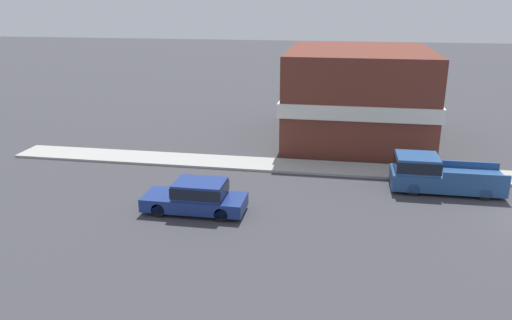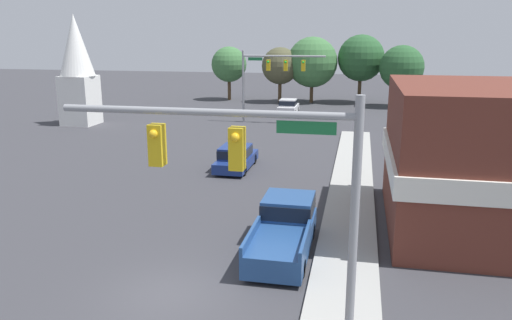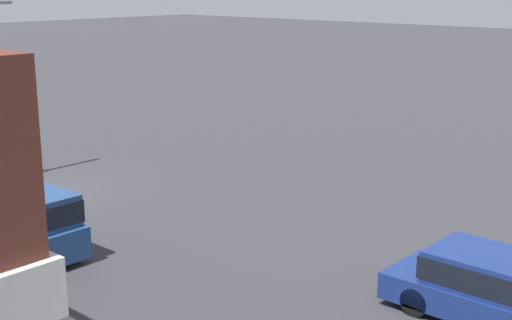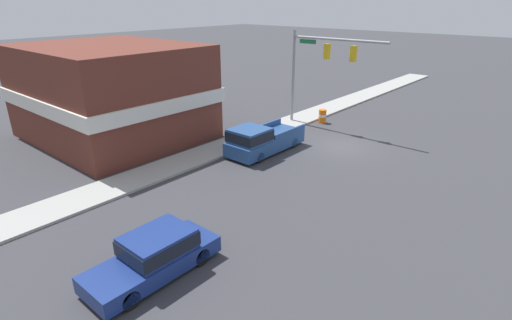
% 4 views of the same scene
% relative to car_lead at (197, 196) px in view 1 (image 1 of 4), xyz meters
% --- Properties ---
extents(sidewalk_curb, '(2.40, 60.00, 0.14)m').
position_rel_car_lead_xyz_m(sidewalk_curb, '(7.37, -16.06, -0.73)').
color(sidewalk_curb, '#9E9E99').
rests_on(sidewalk_curb, ground).
extents(car_lead, '(1.91, 4.84, 1.55)m').
position_rel_car_lead_xyz_m(car_lead, '(0.00, 0.00, 0.00)').
color(car_lead, black).
rests_on(car_lead, ground).
extents(pickup_truck_parked, '(2.14, 5.64, 1.88)m').
position_rel_car_lead_xyz_m(pickup_truck_parked, '(4.90, -11.53, 0.12)').
color(pickup_truck_parked, black).
rests_on(pickup_truck_parked, ground).
extents(corner_brick_building, '(12.06, 9.97, 6.36)m').
position_rel_car_lead_xyz_m(corner_brick_building, '(14.95, -7.52, 2.36)').
color(corner_brick_building, brown).
rests_on(corner_brick_building, ground).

